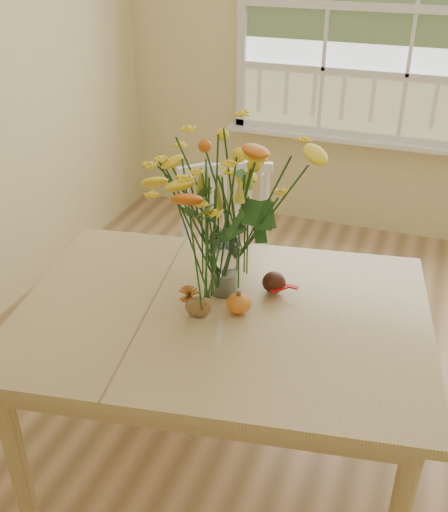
% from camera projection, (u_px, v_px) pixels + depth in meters
% --- Properties ---
extents(floor, '(4.00, 4.50, 0.01)m').
position_uv_depth(floor, '(320.00, 451.00, 2.64)').
color(floor, olive).
rests_on(floor, ground).
extents(wall_back, '(4.00, 0.02, 2.70)m').
position_uv_depth(wall_back, '(412.00, 42.00, 3.80)').
color(wall_back, '#F0E39A').
rests_on(wall_back, floor).
extents(window, '(2.42, 0.12, 1.74)m').
position_uv_depth(window, '(416.00, 12.00, 3.68)').
color(window, silver).
rests_on(window, wall_back).
extents(dining_table, '(1.64, 1.29, 0.80)m').
position_uv_depth(dining_table, '(222.00, 331.00, 2.22)').
color(dining_table, tan).
rests_on(dining_table, floor).
extents(windsor_chair, '(0.61, 0.60, 0.99)m').
position_uv_depth(windsor_chair, '(228.00, 257.00, 3.02)').
color(windsor_chair, white).
rests_on(windsor_chair, floor).
extents(flower_vase, '(0.50, 0.50, 0.60)m').
position_uv_depth(flower_vase, '(224.00, 206.00, 2.11)').
color(flower_vase, white).
rests_on(flower_vase, dining_table).
extents(pumpkin, '(0.09, 0.09, 0.07)m').
position_uv_depth(pumpkin, '(239.00, 304.00, 2.15)').
color(pumpkin, orange).
rests_on(pumpkin, dining_table).
extents(turkey_figurine, '(0.10, 0.08, 0.12)m').
position_uv_depth(turkey_figurine, '(198.00, 307.00, 2.12)').
color(turkey_figurine, '#CCB78C').
rests_on(turkey_figurine, dining_table).
extents(dark_gourd, '(0.13, 0.09, 0.08)m').
position_uv_depth(dark_gourd, '(274.00, 283.00, 2.26)').
color(dark_gourd, '#38160F').
rests_on(dark_gourd, dining_table).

